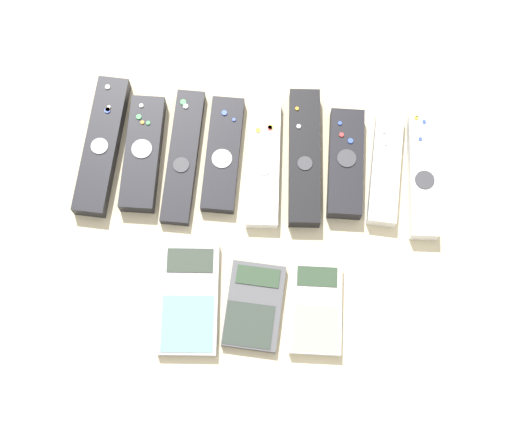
# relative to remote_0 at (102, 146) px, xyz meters

# --- Properties ---
(ground_plane) EXTENTS (3.00, 3.00, 0.00)m
(ground_plane) POSITION_rel_remote_0_xyz_m (0.24, -0.13, -0.01)
(ground_plane) COLOR beige
(remote_0) EXTENTS (0.06, 0.22, 0.03)m
(remote_0) POSITION_rel_remote_0_xyz_m (0.00, 0.00, 0.00)
(remote_0) COLOR black
(remote_0) RESTS_ON ground_plane
(remote_1) EXTENTS (0.05, 0.18, 0.03)m
(remote_1) POSITION_rel_remote_0_xyz_m (0.06, -0.01, -0.00)
(remote_1) COLOR black
(remote_1) RESTS_ON ground_plane
(remote_2) EXTENTS (0.05, 0.21, 0.02)m
(remote_2) POSITION_rel_remote_0_xyz_m (0.12, -0.01, -0.00)
(remote_2) COLOR black
(remote_2) RESTS_ON ground_plane
(remote_3) EXTENTS (0.05, 0.18, 0.02)m
(remote_3) POSITION_rel_remote_0_xyz_m (0.18, -0.00, -0.00)
(remote_3) COLOR black
(remote_3) RESTS_ON ground_plane
(remote_4) EXTENTS (0.05, 0.20, 0.02)m
(remote_4) POSITION_rel_remote_0_xyz_m (0.25, -0.01, -0.00)
(remote_4) COLOR white
(remote_4) RESTS_ON ground_plane
(remote_5) EXTENTS (0.06, 0.21, 0.03)m
(remote_5) POSITION_rel_remote_0_xyz_m (0.31, 0.00, 0.00)
(remote_5) COLOR black
(remote_5) RESTS_ON ground_plane
(remote_6) EXTENTS (0.05, 0.17, 0.03)m
(remote_6) POSITION_rel_remote_0_xyz_m (0.37, -0.01, 0.00)
(remote_6) COLOR black
(remote_6) RESTS_ON ground_plane
(remote_7) EXTENTS (0.05, 0.18, 0.02)m
(remote_7) POSITION_rel_remote_0_xyz_m (0.43, -0.01, -0.00)
(remote_7) COLOR white
(remote_7) RESTS_ON ground_plane
(remote_8) EXTENTS (0.05, 0.22, 0.03)m
(remote_8) POSITION_rel_remote_0_xyz_m (0.48, -0.01, -0.00)
(remote_8) COLOR white
(remote_8) RESTS_ON ground_plane
(calculator_0) EXTENTS (0.09, 0.16, 0.02)m
(calculator_0) POSITION_rel_remote_0_xyz_m (0.15, -0.22, -0.00)
(calculator_0) COLOR #B2B2B7
(calculator_0) RESTS_ON ground_plane
(calculator_1) EXTENTS (0.09, 0.13, 0.02)m
(calculator_1) POSITION_rel_remote_0_xyz_m (0.25, -0.23, -0.01)
(calculator_1) COLOR #4C4C51
(calculator_1) RESTS_ON ground_plane
(calculator_2) EXTENTS (0.07, 0.13, 0.02)m
(calculator_2) POSITION_rel_remote_0_xyz_m (0.33, -0.23, -0.00)
(calculator_2) COLOR silver
(calculator_2) RESTS_ON ground_plane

